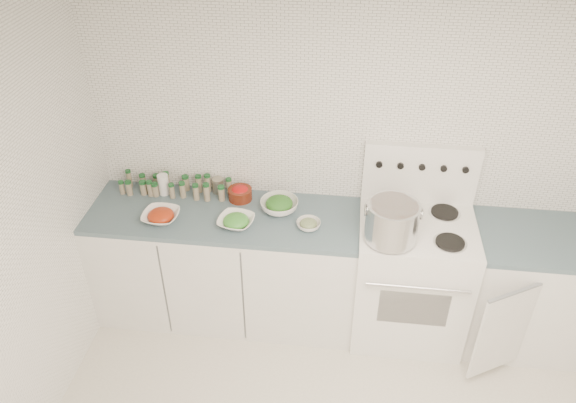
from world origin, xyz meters
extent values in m
cube|color=white|center=(0.00, 1.51, 1.25)|extent=(3.50, 0.02, 2.50)
cube|color=white|center=(0.00, 0.00, 2.51)|extent=(3.50, 3.00, 0.02)
cube|color=white|center=(-0.82, 1.19, 0.43)|extent=(1.85, 0.62, 0.86)
cube|color=#465D69|center=(-0.82, 1.19, 0.88)|extent=(1.85, 0.62, 0.03)
cube|color=white|center=(0.48, 1.18, 0.46)|extent=(0.76, 0.65, 0.92)
cube|color=black|center=(0.48, 0.86, 0.50)|extent=(0.45, 0.01, 0.28)
cylinder|color=silver|center=(0.48, 0.82, 0.72)|extent=(0.65, 0.02, 0.02)
cube|color=white|center=(0.48, 1.18, 0.93)|extent=(0.76, 0.65, 0.01)
cube|color=white|center=(0.48, 1.47, 1.15)|extent=(0.76, 0.06, 0.43)
cylinder|color=silver|center=(0.30, 1.02, 0.94)|extent=(0.21, 0.21, 0.01)
cylinder|color=black|center=(0.30, 1.02, 0.94)|extent=(0.18, 0.18, 0.01)
cylinder|color=silver|center=(0.66, 1.02, 0.94)|extent=(0.21, 0.21, 0.01)
cylinder|color=black|center=(0.66, 1.02, 0.94)|extent=(0.18, 0.18, 0.01)
cylinder|color=silver|center=(0.30, 1.33, 0.94)|extent=(0.21, 0.21, 0.01)
cylinder|color=black|center=(0.30, 1.33, 0.94)|extent=(0.18, 0.18, 0.01)
cylinder|color=silver|center=(0.66, 1.33, 0.94)|extent=(0.21, 0.21, 0.01)
cylinder|color=black|center=(0.66, 1.33, 0.94)|extent=(0.18, 0.18, 0.01)
cylinder|color=black|center=(0.20, 1.44, 1.22)|extent=(0.04, 0.02, 0.04)
cylinder|color=black|center=(0.34, 1.44, 1.22)|extent=(0.04, 0.02, 0.04)
cylinder|color=black|center=(0.48, 1.44, 1.22)|extent=(0.04, 0.02, 0.04)
cylinder|color=black|center=(0.62, 1.44, 1.22)|extent=(0.04, 0.02, 0.04)
cylinder|color=black|center=(0.76, 1.44, 1.22)|extent=(0.04, 0.02, 0.04)
cube|color=white|center=(1.30, 1.19, 0.43)|extent=(0.89, 0.62, 0.86)
cube|color=#465D69|center=(1.30, 1.19, 0.88)|extent=(0.89, 0.62, 0.03)
cube|color=white|center=(1.04, 0.78, 0.43)|extent=(0.36, 0.22, 0.70)
cylinder|color=silver|center=(0.29, 1.01, 1.07)|extent=(0.33, 0.33, 0.25)
cylinder|color=#C2551B|center=(0.29, 1.01, 1.18)|extent=(0.30, 0.30, 0.03)
torus|color=silver|center=(0.12, 1.01, 1.15)|extent=(0.01, 0.08, 0.08)
torus|color=silver|center=(0.46, 1.01, 1.15)|extent=(0.01, 0.08, 0.08)
imported|color=white|center=(-1.22, 1.07, 0.93)|extent=(0.25, 0.25, 0.06)
ellipsoid|color=#AF290F|center=(-1.22, 1.07, 0.94)|extent=(0.17, 0.17, 0.08)
imported|color=white|center=(-0.71, 1.08, 0.93)|extent=(0.27, 0.27, 0.06)
ellipsoid|color=#2E832A|center=(-0.71, 1.08, 0.94)|extent=(0.17, 0.17, 0.08)
imported|color=white|center=(-0.45, 1.27, 0.94)|extent=(0.27, 0.27, 0.08)
ellipsoid|color=#295518|center=(-0.45, 1.27, 0.96)|extent=(0.19, 0.19, 0.08)
imported|color=white|center=(-0.23, 1.11, 0.92)|extent=(0.20, 0.20, 0.05)
ellipsoid|color=#29491D|center=(-0.23, 1.11, 0.94)|extent=(0.11, 0.11, 0.05)
cylinder|color=#5A1E0F|center=(-0.74, 1.38, 0.94)|extent=(0.17, 0.17, 0.08)
ellipsoid|color=#B1130C|center=(-0.74, 1.38, 0.97)|extent=(0.12, 0.12, 0.06)
cylinder|color=white|center=(-1.29, 1.38, 0.98)|extent=(0.10, 0.10, 0.15)
cylinder|color=gray|center=(-0.91, 1.45, 0.95)|extent=(0.08, 0.08, 0.11)
cylinder|color=gray|center=(-1.57, 1.44, 0.96)|extent=(0.04, 0.04, 0.12)
cylinder|color=#154B20|center=(-1.57, 1.44, 1.03)|extent=(0.04, 0.04, 0.02)
cylinder|color=gray|center=(-1.46, 1.43, 0.95)|extent=(0.04, 0.04, 0.10)
cylinder|color=#154B20|center=(-1.46, 1.43, 1.01)|extent=(0.05, 0.05, 0.02)
cylinder|color=gray|center=(-1.36, 1.44, 0.95)|extent=(0.05, 0.05, 0.10)
cylinder|color=#154B20|center=(-1.36, 1.44, 1.01)|extent=(0.05, 0.05, 0.02)
cylinder|color=gray|center=(-1.29, 1.45, 0.96)|extent=(0.04, 0.04, 0.11)
cylinder|color=#154B20|center=(-1.29, 1.45, 1.02)|extent=(0.05, 0.05, 0.02)
cylinder|color=gray|center=(-1.15, 1.45, 0.95)|extent=(0.05, 0.05, 0.10)
cylinder|color=#154B20|center=(-1.15, 1.45, 1.01)|extent=(0.05, 0.05, 0.02)
cylinder|color=gray|center=(-1.05, 1.43, 0.96)|extent=(0.04, 0.04, 0.12)
cylinder|color=#154B20|center=(-1.05, 1.43, 1.03)|extent=(0.04, 0.04, 0.02)
cylinder|color=gray|center=(-0.83, 1.44, 0.95)|extent=(0.04, 0.04, 0.10)
cylinder|color=#154B20|center=(-0.83, 1.44, 1.01)|extent=(0.04, 0.04, 0.02)
cylinder|color=gray|center=(-0.99, 1.45, 0.96)|extent=(0.04, 0.04, 0.12)
cylinder|color=#154B20|center=(-0.99, 1.45, 1.03)|extent=(0.05, 0.05, 0.02)
cylinder|color=gray|center=(-1.53, 1.34, 0.95)|extent=(0.04, 0.04, 0.10)
cylinder|color=#154B20|center=(-1.53, 1.34, 1.00)|extent=(0.04, 0.04, 0.02)
cylinder|color=gray|center=(-1.43, 1.36, 0.94)|extent=(0.05, 0.05, 0.09)
cylinder|color=#154B20|center=(-1.43, 1.36, 1.00)|extent=(0.05, 0.05, 0.02)
cylinder|color=gray|center=(-1.38, 1.34, 0.95)|extent=(0.04, 0.04, 0.10)
cylinder|color=#154B20|center=(-1.38, 1.34, 1.01)|extent=(0.04, 0.04, 0.02)
cylinder|color=gray|center=(-1.22, 1.34, 0.95)|extent=(0.04, 0.04, 0.10)
cylinder|color=#154B20|center=(-1.22, 1.34, 1.01)|extent=(0.04, 0.04, 0.02)
cylinder|color=gray|center=(-1.15, 1.35, 0.95)|extent=(0.04, 0.04, 0.11)
cylinder|color=#154B20|center=(-1.15, 1.35, 1.01)|extent=(0.04, 0.04, 0.02)
cylinder|color=gray|center=(-1.04, 1.34, 0.95)|extent=(0.04, 0.04, 0.11)
cylinder|color=#154B20|center=(-1.04, 1.34, 1.02)|extent=(0.04, 0.04, 0.02)
cylinder|color=gray|center=(-0.97, 1.34, 0.96)|extent=(0.04, 0.04, 0.12)
cylinder|color=#154B20|center=(-0.97, 1.34, 1.03)|extent=(0.05, 0.05, 0.02)
cylinder|color=gray|center=(-0.87, 1.35, 0.95)|extent=(0.05, 0.05, 0.10)
cylinder|color=#154B20|center=(-0.87, 1.35, 1.01)|extent=(0.05, 0.05, 0.02)
cylinder|color=gray|center=(-1.59, 1.34, 0.94)|extent=(0.04, 0.04, 0.09)
cylinder|color=#154B20|center=(-1.59, 1.34, 1.00)|extent=(0.04, 0.04, 0.02)
cylinder|color=gray|center=(-1.34, 1.35, 0.94)|extent=(0.05, 0.05, 0.09)
cylinder|color=#154B20|center=(-1.34, 1.35, 0.99)|extent=(0.05, 0.05, 0.02)
camera|label=1|loc=(-0.02, -1.80, 3.16)|focal=35.00mm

